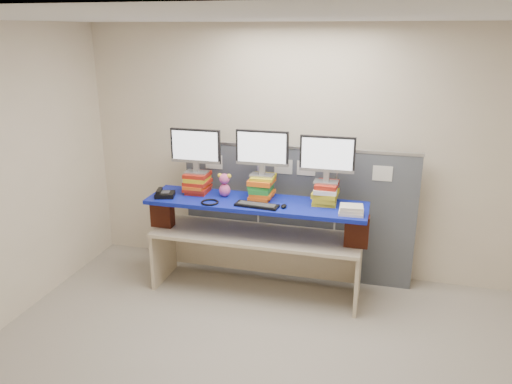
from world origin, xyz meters
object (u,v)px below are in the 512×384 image
(blue_board, at_px, (256,203))
(desk, at_px, (256,245))
(monitor_right, at_px, (327,157))
(monitor_left, at_px, (196,148))
(monitor_center, at_px, (262,150))
(keyboard, at_px, (257,205))
(desk_phone, at_px, (164,194))

(blue_board, bearing_deg, desk, 0.00)
(monitor_right, bearing_deg, desk, -170.37)
(monitor_left, bearing_deg, desk, -9.70)
(monitor_right, bearing_deg, monitor_left, -180.00)
(monitor_center, xyz_separation_m, keyboard, (0.02, -0.27, -0.50))
(keyboard, bearing_deg, desk, 113.15)
(blue_board, relative_size, monitor_center, 4.16)
(blue_board, xyz_separation_m, monitor_right, (0.70, 0.12, 0.51))
(monitor_center, bearing_deg, blue_board, -105.57)
(monitor_right, bearing_deg, desk_phone, -172.09)
(blue_board, relative_size, monitor_left, 4.16)
(desk, xyz_separation_m, keyboard, (0.05, -0.16, 0.51))
(desk, distance_m, blue_board, 0.48)
(desk, xyz_separation_m, desk_phone, (-0.98, -0.11, 0.53))
(monitor_center, distance_m, desk_phone, 1.14)
(blue_board, bearing_deg, monitor_center, 74.43)
(monitor_left, relative_size, keyboard, 1.21)
(monitor_center, height_order, desk_phone, monitor_center)
(desk, distance_m, monitor_center, 1.02)
(blue_board, relative_size, keyboard, 5.05)
(desk, height_order, monitor_center, monitor_center)
(desk, relative_size, monitor_left, 4.01)
(desk_phone, bearing_deg, monitor_right, -7.69)
(monitor_left, bearing_deg, monitor_right, 0.00)
(monitor_right, height_order, keyboard, monitor_right)
(monitor_center, distance_m, keyboard, 0.57)
(monitor_left, xyz_separation_m, desk_phone, (-0.28, -0.23, -0.46))
(desk_phone, bearing_deg, monitor_left, 23.97)
(desk, distance_m, monitor_right, 1.22)
(desk, relative_size, blue_board, 0.96)
(monitor_left, xyz_separation_m, monitor_right, (1.39, -0.00, -0.00))
(blue_board, bearing_deg, monitor_left, 170.30)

